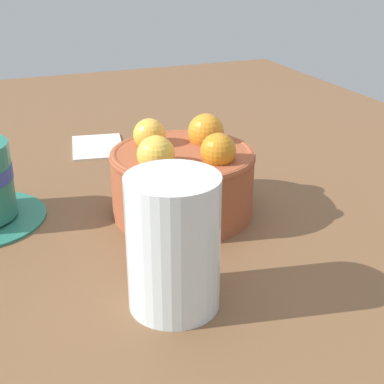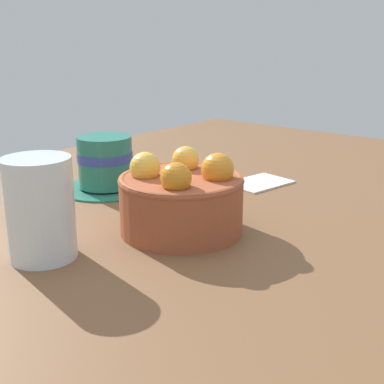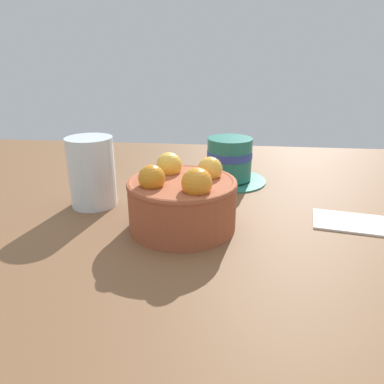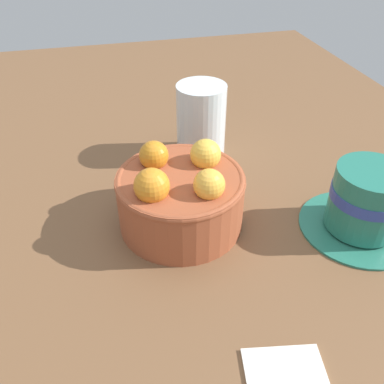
{
  "view_description": "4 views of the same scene",
  "coord_description": "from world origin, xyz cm",
  "px_view_note": "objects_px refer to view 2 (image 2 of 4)",
  "views": [
    {
      "loc": [
        52.53,
        -19.81,
        27.62
      ],
      "look_at": [
        1.98,
        0.3,
        3.26
      ],
      "focal_mm": 52.22,
      "sensor_mm": 36.0,
      "label": 1
    },
    {
      "loc": [
        46.07,
        39.62,
        23.88
      ],
      "look_at": [
        -0.98,
        0.94,
        5.16
      ],
      "focal_mm": 47.61,
      "sensor_mm": 36.0,
      "label": 2
    },
    {
      "loc": [
        -6.85,
        48.27,
        24.04
      ],
      "look_at": [
        -1.22,
        -1.8,
        4.85
      ],
      "focal_mm": 34.27,
      "sensor_mm": 36.0,
      "label": 3
    },
    {
      "loc": [
        -39.35,
        8.34,
        35.09
      ],
      "look_at": [
        -0.8,
        -1.24,
        5.29
      ],
      "focal_mm": 38.65,
      "sensor_mm": 36.0,
      "label": 4
    }
  ],
  "objects_px": {
    "terracotta_bowl": "(181,198)",
    "water_glass": "(40,209)",
    "coffee_cup": "(105,165)",
    "folded_napkin": "(259,182)"
  },
  "relations": [
    {
      "from": "terracotta_bowl",
      "to": "water_glass",
      "type": "distance_m",
      "value": 0.17
    },
    {
      "from": "coffee_cup",
      "to": "water_glass",
      "type": "bearing_deg",
      "value": 33.46
    },
    {
      "from": "folded_napkin",
      "to": "coffee_cup",
      "type": "bearing_deg",
      "value": -43.52
    },
    {
      "from": "coffee_cup",
      "to": "folded_napkin",
      "type": "xyz_separation_m",
      "value": [
        -0.18,
        0.18,
        -0.04
      ]
    },
    {
      "from": "water_glass",
      "to": "folded_napkin",
      "type": "bearing_deg",
      "value": 176.05
    },
    {
      "from": "terracotta_bowl",
      "to": "coffee_cup",
      "type": "relative_size",
      "value": 1.07
    },
    {
      "from": "coffee_cup",
      "to": "folded_napkin",
      "type": "relative_size",
      "value": 1.41
    },
    {
      "from": "terracotta_bowl",
      "to": "water_glass",
      "type": "relative_size",
      "value": 1.37
    },
    {
      "from": "terracotta_bowl",
      "to": "coffee_cup",
      "type": "height_order",
      "value": "terracotta_bowl"
    },
    {
      "from": "coffee_cup",
      "to": "water_glass",
      "type": "distance_m",
      "value": 0.27
    }
  ]
}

